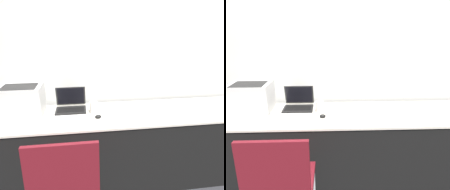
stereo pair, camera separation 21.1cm
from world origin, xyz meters
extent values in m
cube|color=silver|center=(0.00, 0.73, 1.30)|extent=(8.00, 0.05, 2.60)
cube|color=black|center=(0.00, 0.32, 0.35)|extent=(2.55, 0.64, 0.71)
cube|color=silver|center=(0.00, 0.32, 0.72)|extent=(2.57, 0.66, 0.02)
cube|color=silver|center=(-1.03, 0.43, 0.87)|extent=(0.39, 0.33, 0.29)
cube|color=black|center=(-1.03, 0.40, 0.99)|extent=(0.31, 0.25, 0.05)
cube|color=black|center=(-0.58, 0.43, 0.74)|extent=(0.30, 0.21, 0.02)
cube|color=black|center=(-0.58, 0.42, 0.75)|extent=(0.27, 0.11, 0.00)
cube|color=black|center=(-0.58, 0.57, 0.85)|extent=(0.30, 0.06, 0.20)
cube|color=black|center=(-0.58, 0.56, 0.85)|extent=(0.27, 0.05, 0.18)
cube|color=silver|center=(-0.61, 0.22, 0.74)|extent=(0.43, 0.15, 0.02)
cylinder|color=white|center=(-0.35, 0.34, 0.79)|extent=(0.07, 0.07, 0.11)
cylinder|color=white|center=(-0.35, 0.34, 0.85)|extent=(0.08, 0.08, 0.01)
ellipsoid|color=black|center=(-0.32, 0.22, 0.75)|extent=(0.06, 0.04, 0.04)
cube|color=maroon|center=(-0.60, -0.32, 0.46)|extent=(0.44, 0.44, 0.04)
cube|color=maroon|center=(-0.60, -0.53, 0.70)|extent=(0.44, 0.03, 0.44)
cylinder|color=silver|center=(-0.80, -0.12, 0.22)|extent=(0.02, 0.02, 0.44)
cylinder|color=silver|center=(-0.40, -0.12, 0.22)|extent=(0.02, 0.02, 0.44)
camera|label=1|loc=(-0.47, -1.64, 1.56)|focal=35.00mm
camera|label=2|loc=(-0.26, -1.66, 1.56)|focal=35.00mm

